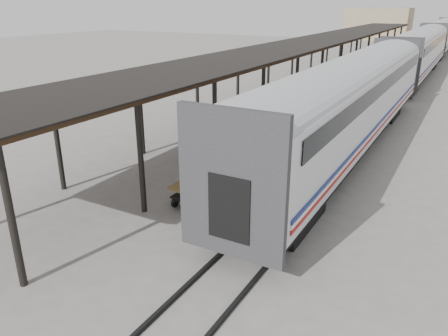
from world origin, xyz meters
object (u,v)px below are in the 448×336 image
porter (196,163)px  pedestrian (291,108)px  luggage_tug (284,104)px  baggage_cart (200,185)px

porter → pedestrian: porter is taller
porter → pedestrian: (-1.69, 13.64, -1.00)m
luggage_tug → porter: size_ratio=1.08×
luggage_tug → porter: bearing=-103.6°
baggage_cart → luggage_tug: (-2.41, 14.19, 0.03)m
baggage_cart → pedestrian: (-1.44, 12.99, 0.11)m
baggage_cart → porter: size_ratio=1.33×
baggage_cart → pedestrian: bearing=96.7°
luggage_tug → porter: porter is taller
porter → luggage_tug: bearing=7.8°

